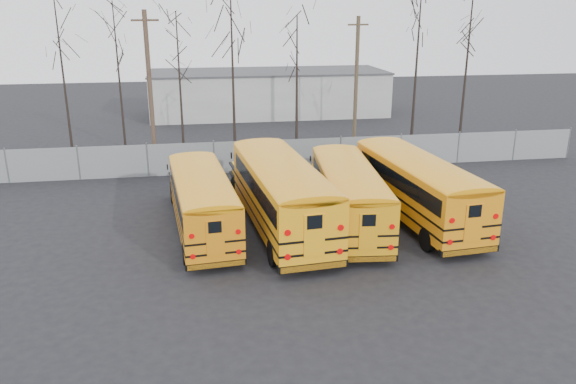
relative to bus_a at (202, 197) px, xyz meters
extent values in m
plane|color=black|center=(4.90, -2.45, -1.67)|extent=(120.00, 120.00, 0.00)
cube|color=gray|center=(4.90, 9.55, -0.67)|extent=(40.00, 0.04, 2.00)
cube|color=beige|center=(6.90, 29.55, 0.33)|extent=(22.00, 8.00, 4.00)
cylinder|color=black|center=(-0.73, -3.31, -1.21)|extent=(0.34, 0.94, 0.92)
cylinder|color=black|center=(1.34, -3.12, -1.21)|extent=(0.34, 0.94, 0.92)
cylinder|color=black|center=(-1.46, 4.38, -1.21)|extent=(0.34, 0.94, 0.92)
cylinder|color=black|center=(0.61, 4.58, -1.21)|extent=(0.34, 0.94, 0.92)
cube|color=orange|center=(0.02, -0.24, -0.13)|extent=(3.09, 8.74, 2.16)
cube|color=orange|center=(-0.45, 4.80, -0.75)|extent=(2.21, 1.75, 0.92)
cube|color=black|center=(0.04, -0.42, 0.35)|extent=(3.04, 7.82, 0.64)
cube|color=black|center=(-0.05, 0.54, -0.80)|extent=(3.27, 10.31, 0.08)
cube|color=black|center=(-0.05, 0.54, -0.34)|extent=(3.27, 10.31, 0.08)
cube|color=black|center=(0.41, -4.41, -1.26)|extent=(2.36, 0.42, 0.26)
cube|color=black|center=(-0.52, 5.53, -1.26)|extent=(2.22, 0.39, 0.24)
cube|color=orange|center=(0.42, -4.51, -0.15)|extent=(0.69, 0.10, 1.43)
cylinder|color=#B20505|center=(-0.45, -4.60, -0.80)|extent=(0.21, 0.06, 0.20)
cylinder|color=#B20505|center=(1.29, -4.44, -0.80)|extent=(0.21, 0.06, 0.20)
cylinder|color=#B20505|center=(-0.45, -4.60, 0.03)|extent=(0.21, 0.06, 0.20)
cylinder|color=#B20505|center=(1.29, -4.44, 0.03)|extent=(0.21, 0.06, 0.20)
cylinder|color=black|center=(2.69, -4.03, -1.13)|extent=(0.40, 1.10, 1.07)
cylinder|color=black|center=(5.10, -3.81, -1.13)|extent=(0.40, 1.10, 1.07)
cylinder|color=black|center=(1.87, 4.95, -1.13)|extent=(0.40, 1.10, 1.07)
cylinder|color=black|center=(4.28, 5.17, -1.13)|extent=(0.40, 1.10, 1.07)
cube|color=#FFA412|center=(3.58, -0.44, 0.13)|extent=(3.58, 10.19, 2.52)
cube|color=#FFA412|center=(3.04, 5.44, -0.60)|extent=(2.57, 2.04, 1.07)
cube|color=black|center=(3.60, -0.66, 0.69)|extent=(3.53, 9.12, 0.75)
cube|color=black|center=(3.49, 0.46, -0.65)|extent=(3.78, 12.03, 0.10)
cube|color=black|center=(3.49, 0.46, -0.11)|extent=(3.78, 12.03, 0.10)
cube|color=black|center=(4.02, -5.31, -1.19)|extent=(2.76, 0.48, 0.30)
cube|color=black|center=(2.96, 6.29, -1.19)|extent=(2.59, 0.45, 0.28)
cube|color=#FFA412|center=(4.03, -5.43, 0.10)|extent=(0.81, 0.12, 1.66)
cylinder|color=#B20505|center=(3.02, -5.53, -0.65)|extent=(0.24, 0.06, 0.24)
cylinder|color=#B20505|center=(5.05, -5.34, -0.65)|extent=(0.24, 0.06, 0.24)
cylinder|color=#B20505|center=(3.02, -5.53, 0.32)|extent=(0.24, 0.06, 0.24)
cylinder|color=#B20505|center=(5.05, -5.34, 0.32)|extent=(0.24, 0.06, 0.24)
cylinder|color=black|center=(5.30, -3.52, -1.19)|extent=(0.36, 0.98, 0.96)
cylinder|color=black|center=(7.46, -3.73, -1.19)|extent=(0.36, 0.98, 0.96)
cylinder|color=black|center=(6.09, 4.51, -1.19)|extent=(0.36, 0.98, 0.96)
cylinder|color=black|center=(8.25, 4.29, -1.19)|extent=(0.36, 0.98, 0.96)
cube|color=orange|center=(6.69, -0.52, -0.06)|extent=(3.26, 9.12, 2.26)
cube|color=orange|center=(7.20, 4.73, -0.71)|extent=(2.31, 1.83, 0.96)
cube|color=black|center=(6.67, -0.71, 0.44)|extent=(3.20, 8.17, 0.67)
cube|color=black|center=(6.77, 0.29, -0.76)|extent=(3.45, 10.76, 0.09)
cube|color=black|center=(6.77, 0.29, -0.28)|extent=(3.45, 10.76, 0.09)
cube|color=black|center=(6.26, -4.87, -1.24)|extent=(2.47, 0.45, 0.27)
cube|color=black|center=(7.27, 5.50, -1.24)|extent=(2.31, 0.42, 0.25)
cube|color=orange|center=(6.25, -4.97, -0.09)|extent=(0.72, 0.11, 1.49)
cylinder|color=#B20505|center=(5.34, -4.89, -0.76)|extent=(0.21, 0.06, 0.21)
cylinder|color=#B20505|center=(7.16, -5.07, -0.76)|extent=(0.21, 0.06, 0.21)
cylinder|color=#B20505|center=(5.34, -4.89, 0.10)|extent=(0.21, 0.06, 0.21)
cylinder|color=#B20505|center=(7.16, -5.07, 0.10)|extent=(0.21, 0.06, 0.21)
cylinder|color=black|center=(9.27, -3.67, -1.16)|extent=(0.37, 1.04, 1.02)
cylinder|color=black|center=(11.57, -3.46, -1.16)|extent=(0.37, 1.04, 1.02)
cylinder|color=black|center=(8.52, 4.86, -1.16)|extent=(0.37, 1.04, 1.02)
cylinder|color=black|center=(10.82, 5.07, -1.16)|extent=(0.37, 1.04, 1.02)
cube|color=orange|center=(10.13, -0.26, 0.04)|extent=(3.37, 9.67, 2.40)
cube|color=orange|center=(9.64, 5.32, -0.65)|extent=(2.44, 1.93, 1.02)
cube|color=black|center=(10.15, -0.47, 0.57)|extent=(3.32, 8.65, 0.71)
cube|color=black|center=(10.06, 0.60, -0.70)|extent=(3.55, 11.42, 0.09)
cube|color=black|center=(10.06, 0.60, -0.19)|extent=(3.55, 11.42, 0.09)
cube|color=black|center=(10.54, -4.88, -1.21)|extent=(2.62, 0.45, 0.29)
cube|color=black|center=(9.57, 6.13, -1.21)|extent=(2.45, 0.42, 0.27)
cube|color=orange|center=(10.55, -5.00, 0.01)|extent=(0.77, 0.11, 1.58)
cylinder|color=#B20505|center=(9.58, -5.09, -0.70)|extent=(0.23, 0.06, 0.22)
cylinder|color=#B20505|center=(11.51, -4.92, -0.70)|extent=(0.23, 0.06, 0.22)
cylinder|color=#B20505|center=(9.58, -5.09, 0.22)|extent=(0.23, 0.06, 0.22)
cylinder|color=#B20505|center=(11.51, -4.92, 0.22)|extent=(0.23, 0.06, 0.22)
cylinder|color=#4C392B|center=(-2.94, 13.52, 3.18)|extent=(0.30, 0.30, 9.69)
cube|color=#4C392B|center=(-2.94, 13.52, 7.38)|extent=(1.73, 0.33, 0.13)
cylinder|color=#4D3F2B|center=(11.95, 17.09, 2.95)|extent=(0.29, 0.29, 9.24)
cube|color=#4D3F2B|center=(11.95, 17.09, 6.95)|extent=(1.63, 0.44, 0.12)
cone|color=black|center=(-8.45, 14.63, 3.73)|extent=(0.26, 0.26, 10.79)
cone|color=black|center=(-5.06, 15.43, 3.45)|extent=(0.26, 0.26, 10.24)
cone|color=black|center=(-0.97, 12.13, 3.13)|extent=(0.26, 0.26, 9.61)
cone|color=black|center=(2.31, 11.23, 3.94)|extent=(0.26, 0.26, 11.23)
cone|color=black|center=(6.34, 11.16, 3.00)|extent=(0.26, 0.26, 9.34)
cone|color=black|center=(15.75, 14.88, 3.86)|extent=(0.26, 0.26, 11.07)
cone|color=black|center=(18.78, 13.27, 4.08)|extent=(0.26, 0.26, 11.50)
camera|label=1|loc=(-0.04, -24.18, 8.07)|focal=35.00mm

